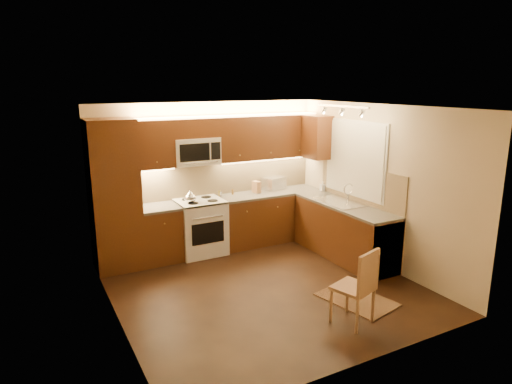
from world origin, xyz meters
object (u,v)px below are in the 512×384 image
soap_bottle (323,186)px  stove (201,227)px  microwave (195,151)px  knife_block (256,187)px  toaster_oven (274,183)px  dining_chair (353,286)px  sink (340,198)px  kettle (190,197)px

soap_bottle → stove: bearing=-179.3°
microwave → knife_block: 1.33m
microwave → toaster_oven: (1.52, 0.05, -0.70)m
toaster_oven → dining_chair: 3.30m
microwave → sink: (2.00, -1.26, -0.74)m
soap_bottle → toaster_oven: bearing=153.3°
soap_bottle → knife_block: bearing=167.6°
stove → toaster_oven: toaster_oven is taller
toaster_oven → dining_chair: toaster_oven is taller
knife_block → dining_chair: (-0.36, -3.09, -0.53)m
microwave → toaster_oven: microwave is taller
kettle → toaster_oven: bearing=27.7°
stove → sink: size_ratio=1.07×
soap_bottle → sink: bearing=-97.7°
microwave → kettle: (-0.20, -0.23, -0.69)m
soap_bottle → microwave: bearing=177.3°
kettle → dining_chair: 3.09m
sink → dining_chair: (-1.24, -1.86, -0.50)m
kettle → knife_block: bearing=27.1°
toaster_oven → dining_chair: bearing=-120.0°
sink → knife_block: knife_block is taller
stove → toaster_oven: 1.63m
stove → dining_chair: (0.76, -2.98, 0.01)m
sink → knife_block: (-0.88, 1.23, 0.03)m
sink → soap_bottle: (0.24, 0.79, 0.01)m
sink → toaster_oven: bearing=110.2°
microwave → dining_chair: microwave is taller
stove → knife_block: 1.25m
knife_block → soap_bottle: 1.21m
knife_block → soap_bottle: knife_block is taller
microwave → soap_bottle: (2.24, -0.47, -0.73)m
stove → microwave: size_ratio=1.21×
sink → toaster_oven: 1.40m
microwave → soap_bottle: bearing=-11.8°
toaster_oven → soap_bottle: 0.89m
microwave → sink: size_ratio=0.88×
knife_block → toaster_oven: bearing=-1.5°
dining_chair → sink: bearing=38.0°
kettle → soap_bottle: size_ratio=1.26×
toaster_oven → knife_block: toaster_oven is taller
knife_block → soap_bottle: size_ratio=1.19×
microwave → kettle: size_ratio=3.48×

